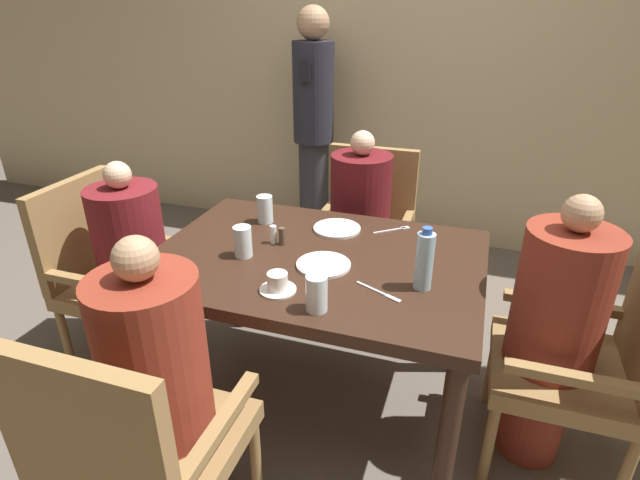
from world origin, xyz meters
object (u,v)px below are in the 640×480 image
(diner_in_right_chair, at_px, (552,334))
(water_bottle, at_px, (424,260))
(chair_far_side, at_px, (365,227))
(standing_host, at_px, (314,125))
(diner_in_far_chair, at_px, (359,227))
(chair_near_corner, at_px, (134,446))
(glass_tall_mid, at_px, (243,242))
(glass_tall_near, at_px, (317,293))
(diner_in_left_chair, at_px, (134,266))
(glass_tall_far, at_px, (265,209))
(plate_main_left, at_px, (337,229))
(chair_right_side, at_px, (591,357))
(teacup_with_saucer, at_px, (278,284))
(diner_in_near_chair, at_px, (160,395))
(plate_main_right, at_px, (323,265))
(chair_left_side, at_px, (110,268))

(diner_in_right_chair, bearing_deg, water_bottle, -166.68)
(chair_far_side, height_order, standing_host, standing_host)
(diner_in_right_chair, bearing_deg, diner_in_far_chair, 141.58)
(chair_near_corner, height_order, glass_tall_mid, chair_near_corner)
(water_bottle, relative_size, glass_tall_near, 1.85)
(diner_in_left_chair, distance_m, glass_tall_near, 1.14)
(chair_near_corner, xyz_separation_m, standing_host, (-0.30, 2.47, 0.39))
(diner_in_right_chair, bearing_deg, standing_host, 132.79)
(chair_far_side, distance_m, glass_tall_far, 0.77)
(plate_main_left, distance_m, water_bottle, 0.59)
(chair_far_side, height_order, chair_right_side, same)
(diner_in_right_chair, relative_size, teacup_with_saucer, 8.40)
(chair_near_corner, relative_size, glass_tall_far, 7.29)
(diner_in_near_chair, bearing_deg, diner_in_left_chair, 131.88)
(diner_in_near_chair, xyz_separation_m, glass_tall_mid, (-0.01, 0.64, 0.23))
(diner_in_left_chair, distance_m, chair_near_corner, 1.09)
(plate_main_right, bearing_deg, chair_near_corner, -111.76)
(diner_in_far_chair, relative_size, plate_main_right, 5.13)
(chair_left_side, relative_size, glass_tall_mid, 7.29)
(teacup_with_saucer, distance_m, glass_tall_mid, 0.31)
(standing_host, bearing_deg, water_bottle, -59.61)
(chair_near_corner, relative_size, standing_host, 0.56)
(chair_left_side, distance_m, diner_in_near_chair, 1.08)
(diner_in_near_chair, bearing_deg, standing_host, 97.37)
(chair_far_side, height_order, glass_tall_near, chair_far_side)
(chair_left_side, bearing_deg, teacup_with_saucer, -16.29)
(diner_in_far_chair, distance_m, standing_host, 1.09)
(standing_host, height_order, plate_main_left, standing_host)
(diner_in_near_chair, distance_m, teacup_with_saucer, 0.52)
(glass_tall_mid, bearing_deg, diner_in_far_chair, 71.16)
(chair_right_side, xyz_separation_m, glass_tall_mid, (-1.34, -0.09, 0.30))
(chair_far_side, relative_size, chair_right_side, 1.00)
(chair_left_side, xyz_separation_m, diner_in_right_chair, (1.98, 0.00, 0.07))
(chair_left_side, height_order, chair_near_corner, same)
(chair_right_side, relative_size, chair_near_corner, 1.00)
(glass_tall_near, height_order, glass_tall_mid, same)
(chair_left_side, bearing_deg, glass_tall_far, 19.18)
(standing_host, height_order, glass_tall_near, standing_host)
(chair_far_side, height_order, diner_in_right_chair, diner_in_right_chair)
(diner_in_left_chair, distance_m, water_bottle, 1.40)
(diner_in_right_chair, height_order, chair_near_corner, diner_in_right_chair)
(diner_in_left_chair, distance_m, plate_main_left, 0.98)
(diner_in_left_chair, distance_m, teacup_with_saucer, 0.95)
(teacup_with_saucer, bearing_deg, chair_left_side, 163.71)
(chair_far_side, xyz_separation_m, chair_near_corner, (-0.26, -1.74, 0.00))
(diner_in_left_chair, relative_size, water_bottle, 4.45)
(diner_in_left_chair, height_order, plate_main_left, diner_in_left_chair)
(diner_in_left_chair, distance_m, standing_host, 1.68)
(chair_left_side, distance_m, chair_near_corner, 1.18)
(chair_near_corner, relative_size, plate_main_left, 4.37)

